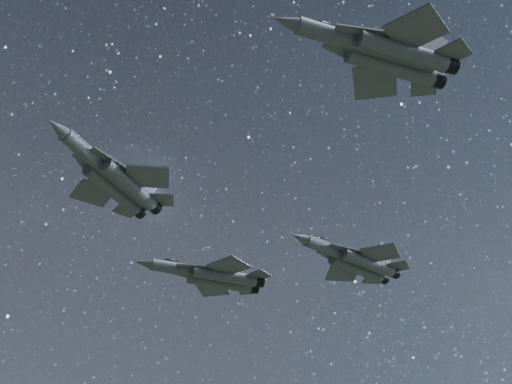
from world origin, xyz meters
TOP-DOWN VIEW (x-y plane):
  - jet_lead at (-13.71, 7.27)m, footprint 17.14×11.25m
  - jet_left at (8.09, 19.79)m, footprint 17.79×11.87m
  - jet_right at (-3.30, -20.03)m, footprint 18.10×12.13m
  - jet_slot at (19.42, 5.23)m, footprint 17.48×12.39m

SIDE VIEW (x-z plane):
  - jet_lead at x=-13.71m, z-range 151.55..155.96m
  - jet_left at x=8.09m, z-range 152.30..156.81m
  - jet_slot at x=19.42m, z-range 152.53..156.96m
  - jet_right at x=-3.30m, z-range 155.02..159.60m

